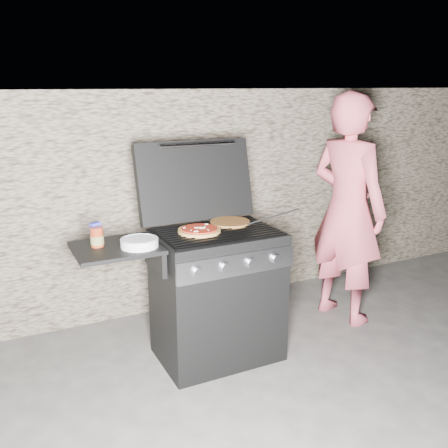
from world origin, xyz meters
name	(u,v)px	position (x,y,z in m)	size (l,w,h in m)	color
ground	(218,355)	(0.00, 0.00, 0.00)	(50.00, 50.00, 0.00)	#454241
stone_wall	(163,200)	(0.00, 1.05, 0.90)	(8.00, 0.35, 1.80)	tan
gas_grill	(183,302)	(-0.25, 0.00, 0.46)	(1.34, 0.79, 0.91)	black
pizza_topped	(199,230)	(-0.12, 0.02, 0.93)	(0.28, 0.28, 0.03)	#B5863A
pizza_plain	(230,222)	(0.16, 0.13, 0.92)	(0.28, 0.28, 0.01)	#B07234
sauce_jar	(97,237)	(-0.77, 0.04, 0.96)	(0.08, 0.08, 0.12)	maroon
blue_carton	(96,233)	(-0.77, 0.09, 0.97)	(0.06, 0.04, 0.13)	#2B33AF
plate_stack	(139,243)	(-0.55, -0.08, 0.93)	(0.22, 0.22, 0.05)	white
person	(347,210)	(1.18, 0.12, 0.90)	(0.65, 0.43, 1.79)	#D55565
tongs	(273,217)	(0.43, 0.00, 0.95)	(0.01, 0.01, 0.41)	black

